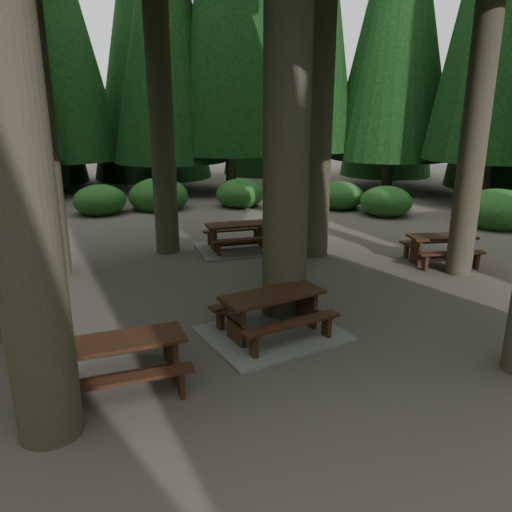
{
  "coord_description": "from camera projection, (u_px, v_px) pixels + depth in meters",
  "views": [
    {
      "loc": [
        -1.1,
        -8.63,
        3.87
      ],
      "look_at": [
        0.3,
        0.52,
        1.1
      ],
      "focal_mm": 35.0,
      "sensor_mm": 36.0,
      "label": 1
    }
  ],
  "objects": [
    {
      "name": "shrub_ring",
      "position": [
        274.0,
        285.0,
        10.14
      ],
      "size": [
        23.86,
        24.64,
        1.49
      ],
      "color": "#1D4E1B",
      "rests_on": "ground"
    },
    {
      "name": "picnic_table_d",
      "position": [
        441.0,
        245.0,
        12.77
      ],
      "size": [
        1.71,
        1.39,
        0.73
      ],
      "rotation": [
        0.0,
        0.0,
        -0.02
      ],
      "color": "#381610",
      "rests_on": "ground"
    },
    {
      "name": "picnic_table_e",
      "position": [
        124.0,
        355.0,
        7.09
      ],
      "size": [
        1.96,
        1.7,
        0.74
      ],
      "rotation": [
        0.0,
        0.0,
        0.2
      ],
      "color": "#381610",
      "rests_on": "ground"
    },
    {
      "name": "picnic_table_a",
      "position": [
        273.0,
        321.0,
        8.75
      ],
      "size": [
        2.85,
        2.63,
        0.79
      ],
      "rotation": [
        0.0,
        0.0,
        0.37
      ],
      "color": "gray",
      "rests_on": "ground"
    },
    {
      "name": "ground",
      "position": [
        244.0,
        320.0,
        9.44
      ],
      "size": [
        80.0,
        80.0,
        0.0
      ],
      "primitive_type": "plane",
      "color": "#574F46",
      "rests_on": "ground"
    },
    {
      "name": "picnic_table_c",
      "position": [
        238.0,
        241.0,
        14.03
      ],
      "size": [
        2.46,
        2.14,
        0.75
      ],
      "rotation": [
        0.0,
        0.0,
        0.14
      ],
      "color": "gray",
      "rests_on": "ground"
    }
  ]
}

